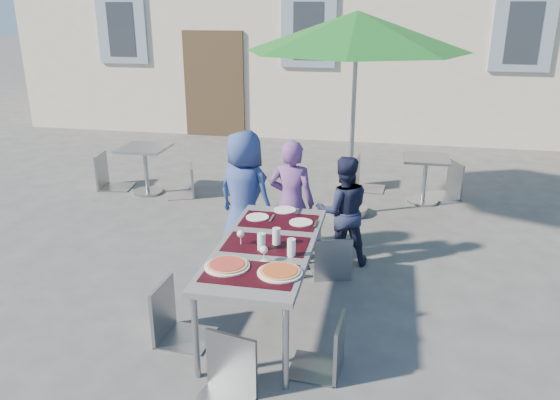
% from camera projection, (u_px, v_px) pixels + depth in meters
% --- Properties ---
extents(ground, '(90.00, 90.00, 0.00)m').
position_uv_depth(ground, '(170.00, 339.00, 4.63)').
color(ground, '#444446').
rests_on(ground, ground).
extents(dining_table, '(0.80, 1.85, 0.76)m').
position_uv_depth(dining_table, '(266.00, 250.00, 4.66)').
color(dining_table, '#4A4A4F').
rests_on(dining_table, ground).
extents(pizza_near_left, '(0.35, 0.35, 0.03)m').
position_uv_depth(pizza_near_left, '(227.00, 265.00, 4.23)').
color(pizza_near_left, white).
rests_on(pizza_near_left, dining_table).
extents(pizza_near_right, '(0.35, 0.35, 0.03)m').
position_uv_depth(pizza_near_right, '(280.00, 272.00, 4.13)').
color(pizza_near_right, white).
rests_on(pizza_near_right, dining_table).
extents(glassware, '(0.53, 0.40, 0.15)m').
position_uv_depth(glassware, '(271.00, 242.00, 4.50)').
color(glassware, silver).
rests_on(glassware, dining_table).
extents(place_settings, '(0.69, 0.51, 0.01)m').
position_uv_depth(place_settings, '(281.00, 216.00, 5.24)').
color(place_settings, white).
rests_on(place_settings, dining_table).
extents(child_0, '(0.82, 0.68, 1.43)m').
position_uv_depth(child_0, '(245.00, 195.00, 5.98)').
color(child_0, navy).
rests_on(child_0, ground).
extents(child_1, '(0.53, 0.37, 1.37)m').
position_uv_depth(child_1, '(292.00, 203.00, 5.82)').
color(child_1, '#663E7F').
rests_on(child_1, ground).
extents(child_2, '(0.66, 0.48, 1.21)m').
position_uv_depth(child_2, '(343.00, 211.00, 5.82)').
color(child_2, '#1A1E39').
rests_on(child_2, ground).
extents(chair_0, '(0.38, 0.39, 0.84)m').
position_uv_depth(chair_0, '(244.00, 236.00, 5.50)').
color(chair_0, gray).
rests_on(chair_0, ground).
extents(chair_1, '(0.58, 0.58, 1.05)m').
position_uv_depth(chair_1, '(284.00, 213.00, 5.72)').
color(chair_1, gray).
rests_on(chair_1, ground).
extents(chair_2, '(0.48, 0.49, 0.88)m').
position_uv_depth(chair_2, '(333.00, 232.00, 5.52)').
color(chair_2, '#8F939A').
rests_on(chair_2, ground).
extents(chair_3, '(0.44, 0.44, 0.95)m').
position_uv_depth(chair_3, '(172.00, 279.00, 4.47)').
color(chair_3, gray).
rests_on(chair_3, ground).
extents(chair_4, '(0.41, 0.41, 0.87)m').
position_uv_depth(chair_4, '(328.00, 314.00, 4.06)').
color(chair_4, gray).
rests_on(chair_4, ground).
extents(chair_5, '(0.49, 0.49, 0.92)m').
position_uv_depth(chair_5, '(223.00, 335.00, 3.74)').
color(chair_5, gray).
rests_on(chair_5, ground).
extents(patio_umbrella, '(2.78, 2.78, 2.62)m').
position_uv_depth(patio_umbrella, '(357.00, 33.00, 6.63)').
color(patio_umbrella, '#979A9E').
rests_on(patio_umbrella, ground).
extents(cafe_table_0, '(0.67, 0.67, 0.72)m').
position_uv_depth(cafe_table_0, '(145.00, 162.00, 8.09)').
color(cafe_table_0, '#979A9E').
rests_on(cafe_table_0, ground).
extents(bg_chair_l_0, '(0.53, 0.52, 1.04)m').
position_uv_depth(bg_chair_l_0, '(106.00, 149.00, 8.29)').
color(bg_chair_l_0, gray).
rests_on(bg_chair_l_0, ground).
extents(bg_chair_r_0, '(0.51, 0.51, 0.87)m').
position_uv_depth(bg_chair_r_0, '(185.00, 163.00, 7.96)').
color(bg_chair_r_0, gray).
rests_on(bg_chair_r_0, ground).
extents(cafe_table_1, '(0.63, 0.63, 0.67)m').
position_uv_depth(cafe_table_1, '(425.00, 174.00, 7.72)').
color(cafe_table_1, '#979A9E').
rests_on(cafe_table_1, ground).
extents(bg_chair_l_1, '(0.47, 0.47, 0.99)m').
position_uv_depth(bg_chair_l_1, '(365.00, 152.00, 8.26)').
color(bg_chair_l_1, gray).
rests_on(bg_chair_l_1, ground).
extents(bg_chair_r_1, '(0.58, 0.58, 1.01)m').
position_uv_depth(bg_chair_r_1, '(451.00, 158.00, 7.90)').
color(bg_chair_r_1, '#939A9E').
rests_on(bg_chair_r_1, ground).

